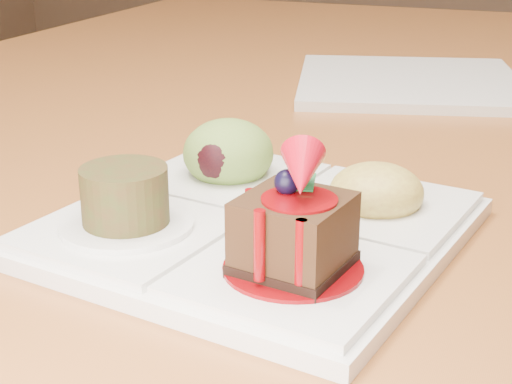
% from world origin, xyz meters
% --- Properties ---
extents(dining_table, '(1.00, 1.80, 0.75)m').
position_xyz_m(dining_table, '(0.00, 0.00, 0.68)').
color(dining_table, brown).
rests_on(dining_table, ground).
extents(sampler_plate, '(0.30, 0.30, 0.10)m').
position_xyz_m(sampler_plate, '(0.19, -0.36, 0.77)').
color(sampler_plate, silver).
rests_on(sampler_plate, dining_table).
extents(second_plate, '(0.34, 0.34, 0.01)m').
position_xyz_m(second_plate, '(0.20, 0.14, 0.76)').
color(second_plate, silver).
rests_on(second_plate, dining_table).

